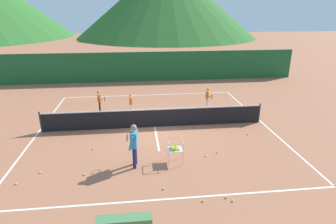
{
  "coord_description": "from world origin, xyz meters",
  "views": [
    {
      "loc": [
        -0.89,
        -13.48,
        5.7
      ],
      "look_at": [
        0.59,
        -0.87,
        1.1
      ],
      "focal_mm": 30.63,
      "sensor_mm": 36.0,
      "label": 1
    }
  ],
  "objects_px": {
    "instructor": "(134,142)",
    "ball_cart": "(175,148)",
    "tennis_ball_10": "(206,156)",
    "tennis_ball_6": "(164,189)",
    "tennis_ball_3": "(84,174)",
    "tennis_ball_4": "(16,184)",
    "tennis_ball_1": "(41,172)",
    "student_2": "(208,96)",
    "tennis_ball_0": "(248,134)",
    "student_0": "(99,99)",
    "tennis_ball_8": "(226,197)",
    "tennis_ball_2": "(203,201)",
    "tennis_ball_5": "(233,201)",
    "tennis_ball_7": "(93,149)",
    "student_1": "(131,102)",
    "tennis_ball_9": "(217,152)",
    "tennis_net": "(154,118)"
  },
  "relations": [
    {
      "from": "tennis_ball_0",
      "to": "tennis_ball_5",
      "type": "height_order",
      "value": "same"
    },
    {
      "from": "tennis_ball_3",
      "to": "student_2",
      "type": "bearing_deg",
      "value": 47.12
    },
    {
      "from": "ball_cart",
      "to": "tennis_ball_2",
      "type": "xyz_separation_m",
      "value": [
        0.55,
        -2.58,
        -0.56
      ]
    },
    {
      "from": "tennis_ball_10",
      "to": "instructor",
      "type": "bearing_deg",
      "value": -171.96
    },
    {
      "from": "instructor",
      "to": "tennis_ball_1",
      "type": "bearing_deg",
      "value": -178.12
    },
    {
      "from": "tennis_ball_1",
      "to": "tennis_ball_4",
      "type": "distance_m",
      "value": 0.9
    },
    {
      "from": "tennis_ball_2",
      "to": "tennis_ball_8",
      "type": "height_order",
      "value": "same"
    },
    {
      "from": "tennis_ball_3",
      "to": "tennis_ball_7",
      "type": "bearing_deg",
      "value": 88.48
    },
    {
      "from": "tennis_ball_0",
      "to": "tennis_ball_5",
      "type": "distance_m",
      "value": 5.37
    },
    {
      "from": "instructor",
      "to": "student_1",
      "type": "xyz_separation_m",
      "value": [
        -0.15,
        5.87,
        -0.31
      ]
    },
    {
      "from": "tennis_net",
      "to": "tennis_ball_8",
      "type": "bearing_deg",
      "value": -73.21
    },
    {
      "from": "tennis_ball_4",
      "to": "tennis_ball_6",
      "type": "bearing_deg",
      "value": -10.02
    },
    {
      "from": "tennis_ball_3",
      "to": "tennis_net",
      "type": "bearing_deg",
      "value": 55.75
    },
    {
      "from": "tennis_ball_6",
      "to": "student_0",
      "type": "bearing_deg",
      "value": 109.81
    },
    {
      "from": "tennis_ball_2",
      "to": "tennis_ball_3",
      "type": "xyz_separation_m",
      "value": [
        -3.93,
        1.98,
        0.0
      ]
    },
    {
      "from": "student_0",
      "to": "tennis_ball_8",
      "type": "distance_m",
      "value": 10.0
    },
    {
      "from": "ball_cart",
      "to": "student_2",
      "type": "bearing_deg",
      "value": 64.97
    },
    {
      "from": "student_1",
      "to": "tennis_ball_4",
      "type": "distance_m",
      "value": 7.74
    },
    {
      "from": "student_0",
      "to": "tennis_ball_1",
      "type": "distance_m",
      "value": 6.7
    },
    {
      "from": "tennis_ball_8",
      "to": "tennis_ball_7",
      "type": "bearing_deg",
      "value": 139.88
    },
    {
      "from": "student_0",
      "to": "student_2",
      "type": "relative_size",
      "value": 1.01
    },
    {
      "from": "student_2",
      "to": "ball_cart",
      "type": "height_order",
      "value": "student_2"
    },
    {
      "from": "tennis_ball_8",
      "to": "tennis_ball_5",
      "type": "bearing_deg",
      "value": -52.67
    },
    {
      "from": "tennis_ball_3",
      "to": "tennis_ball_4",
      "type": "height_order",
      "value": "same"
    },
    {
      "from": "instructor",
      "to": "student_0",
      "type": "distance_m",
      "value": 6.68
    },
    {
      "from": "tennis_ball_8",
      "to": "tennis_ball_4",
      "type": "bearing_deg",
      "value": 167.18
    },
    {
      "from": "tennis_ball_0",
      "to": "tennis_ball_10",
      "type": "height_order",
      "value": "same"
    },
    {
      "from": "tennis_net",
      "to": "tennis_ball_8",
      "type": "xyz_separation_m",
      "value": [
        1.84,
        -6.1,
        -0.47
      ]
    },
    {
      "from": "tennis_ball_10",
      "to": "tennis_ball_3",
      "type": "bearing_deg",
      "value": -169.71
    },
    {
      "from": "tennis_ball_5",
      "to": "tennis_ball_7",
      "type": "distance_m",
      "value": 6.32
    },
    {
      "from": "tennis_ball_4",
      "to": "tennis_ball_10",
      "type": "xyz_separation_m",
      "value": [
        6.95,
        1.18,
        0.0
      ]
    },
    {
      "from": "tennis_ball_10",
      "to": "tennis_ball_6",
      "type": "bearing_deg",
      "value": -133.48
    },
    {
      "from": "student_2",
      "to": "tennis_ball_0",
      "type": "distance_m",
      "value": 4.19
    },
    {
      "from": "tennis_ball_8",
      "to": "tennis_ball_10",
      "type": "xyz_separation_m",
      "value": [
        0.01,
        2.76,
        0.0
      ]
    },
    {
      "from": "tennis_net",
      "to": "tennis_ball_2",
      "type": "height_order",
      "value": "tennis_net"
    },
    {
      "from": "tennis_ball_2",
      "to": "student_2",
      "type": "bearing_deg",
      "value": 75.1
    },
    {
      "from": "student_0",
      "to": "tennis_ball_3",
      "type": "relative_size",
      "value": 18.88
    },
    {
      "from": "tennis_net",
      "to": "ball_cart",
      "type": "bearing_deg",
      "value": -81.75
    },
    {
      "from": "tennis_ball_0",
      "to": "tennis_ball_9",
      "type": "bearing_deg",
      "value": -140.49
    },
    {
      "from": "tennis_ball_6",
      "to": "tennis_ball_5",
      "type": "bearing_deg",
      "value": -23.04
    },
    {
      "from": "tennis_ball_3",
      "to": "tennis_ball_9",
      "type": "height_order",
      "value": "same"
    },
    {
      "from": "student_0",
      "to": "ball_cart",
      "type": "bearing_deg",
      "value": -60.6
    },
    {
      "from": "tennis_ball_1",
      "to": "tennis_ball_3",
      "type": "xyz_separation_m",
      "value": [
        1.62,
        -0.34,
        0.0
      ]
    },
    {
      "from": "tennis_ball_5",
      "to": "tennis_ball_10",
      "type": "relative_size",
      "value": 1.0
    },
    {
      "from": "instructor",
      "to": "ball_cart",
      "type": "distance_m",
      "value": 1.62
    },
    {
      "from": "tennis_net",
      "to": "instructor",
      "type": "bearing_deg",
      "value": -105.34
    },
    {
      "from": "instructor",
      "to": "tennis_ball_3",
      "type": "bearing_deg",
      "value": -166.24
    },
    {
      "from": "tennis_net",
      "to": "tennis_ball_0",
      "type": "distance_m",
      "value": 4.63
    },
    {
      "from": "tennis_ball_4",
      "to": "tennis_ball_6",
      "type": "relative_size",
      "value": 1.0
    },
    {
      "from": "tennis_net",
      "to": "tennis_ball_6",
      "type": "distance_m",
      "value": 5.43
    }
  ]
}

